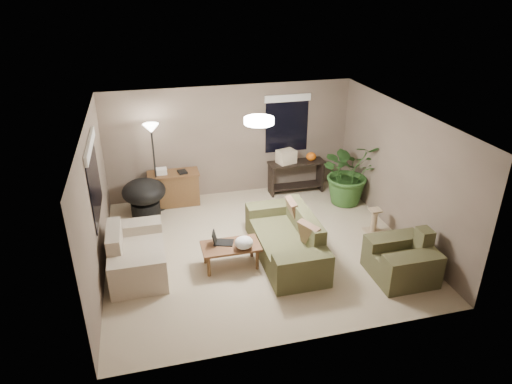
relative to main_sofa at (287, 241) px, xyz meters
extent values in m
plane|color=#C4B691|center=(-0.43, 0.40, -0.29)|extent=(5.50, 5.50, 0.00)
plane|color=white|center=(-0.43, 0.40, 2.21)|extent=(5.50, 5.50, 0.00)
plane|color=#746255|center=(-0.43, 2.90, 0.96)|extent=(5.50, 0.00, 5.50)
plane|color=#746255|center=(-0.43, -2.10, 0.96)|extent=(5.50, 0.00, 5.50)
plane|color=#746255|center=(-3.18, 0.40, 0.96)|extent=(0.00, 5.00, 5.00)
plane|color=#746255|center=(2.32, 0.40, 0.96)|extent=(0.00, 5.00, 5.00)
cube|color=#4E4E2F|center=(-0.04, 0.00, -0.08)|extent=(0.95, 1.48, 0.42)
cube|color=brown|center=(0.32, 0.00, 0.34)|extent=(0.22, 1.48, 0.43)
cube|color=#4C4D2E|center=(-0.04, -0.92, 0.01)|extent=(0.95, 0.36, 0.60)
cube|color=brown|center=(-0.04, 0.92, 0.01)|extent=(0.95, 0.36, 0.60)
cube|color=#8C7251|center=(0.26, -0.45, 0.36)|extent=(0.40, 0.51, 0.47)
cube|color=#8C7251|center=(0.26, 0.45, 0.36)|extent=(0.24, 0.46, 0.47)
cube|color=beige|center=(-2.60, 0.20, -0.08)|extent=(0.90, 0.88, 0.42)
cube|color=beige|center=(-2.94, 0.20, 0.34)|extent=(0.22, 0.88, 0.43)
cube|color=beige|center=(-2.60, -0.42, 0.01)|extent=(0.90, 0.36, 0.60)
cube|color=beige|center=(-2.60, 0.82, 0.01)|extent=(0.90, 0.36, 0.60)
cube|color=brown|center=(1.65, -1.06, -0.08)|extent=(0.95, 0.28, 0.42)
cube|color=brown|center=(2.02, -1.06, 0.34)|extent=(0.22, 0.28, 0.43)
cube|color=brown|center=(1.65, -1.38, 0.01)|extent=(0.95, 0.36, 0.60)
cube|color=#4E4D2F|center=(1.65, -0.74, 0.01)|extent=(0.95, 0.36, 0.60)
cube|color=brown|center=(-1.04, -0.07, 0.11)|extent=(1.00, 0.55, 0.04)
cylinder|color=brown|center=(-1.46, -0.27, -0.10)|extent=(0.06, 0.06, 0.38)
cylinder|color=brown|center=(-0.62, -0.27, -0.10)|extent=(0.06, 0.06, 0.38)
cylinder|color=brown|center=(-1.46, 0.13, -0.10)|extent=(0.06, 0.06, 0.38)
cylinder|color=brown|center=(-0.62, 0.13, -0.10)|extent=(0.06, 0.06, 0.38)
cube|color=black|center=(-1.14, 0.03, 0.13)|extent=(0.39, 0.32, 0.02)
cube|color=black|center=(-1.30, 0.03, 0.25)|extent=(0.12, 0.24, 0.22)
ellipsoid|color=white|center=(-0.84, -0.22, 0.24)|extent=(0.37, 0.35, 0.22)
cube|color=brown|center=(-1.77, 2.59, 0.06)|extent=(1.05, 0.45, 0.71)
cube|color=brown|center=(-1.77, 2.59, 0.44)|extent=(1.10, 0.50, 0.04)
cube|color=silver|center=(-2.02, 2.59, 0.52)|extent=(0.25, 0.20, 0.12)
cube|color=black|center=(-1.57, 2.54, 0.48)|extent=(0.22, 0.25, 0.04)
cube|color=black|center=(1.02, 2.54, 0.44)|extent=(1.30, 0.40, 0.04)
cube|color=black|center=(0.42, 2.54, 0.06)|extent=(0.05, 0.38, 0.71)
cube|color=black|center=(1.62, 2.54, 0.06)|extent=(0.05, 0.38, 0.71)
cube|color=black|center=(1.02, 2.54, -0.14)|extent=(1.25, 0.36, 0.03)
ellipsoid|color=orange|center=(1.37, 2.54, 0.55)|extent=(0.30, 0.30, 0.19)
cube|color=beige|center=(0.77, 2.54, 0.60)|extent=(0.47, 0.40, 0.30)
cylinder|color=black|center=(-2.42, 2.22, -0.14)|extent=(0.60, 0.60, 0.30)
ellipsoid|color=black|center=(-2.42, 2.22, 0.26)|extent=(1.14, 1.14, 0.50)
cylinder|color=black|center=(-2.14, 2.43, -0.28)|extent=(0.28, 0.28, 0.02)
cylinder|color=black|center=(-2.14, 2.43, 0.61)|extent=(0.04, 0.04, 1.78)
cone|color=white|center=(-2.14, 2.43, 1.53)|extent=(0.32, 0.32, 0.18)
cylinder|color=white|center=(-0.43, 0.40, 2.15)|extent=(0.50, 0.50, 0.10)
imported|color=#2D5923|center=(1.96, 1.74, 0.27)|extent=(1.31, 1.46, 1.14)
cube|color=tan|center=(1.91, 0.39, -0.28)|extent=(0.32, 0.32, 0.03)
cylinder|color=tan|center=(1.91, 0.39, -0.04)|extent=(0.12, 0.12, 0.44)
cube|color=tan|center=(1.91, 0.39, 0.19)|extent=(0.22, 0.22, 0.03)
cube|color=black|center=(-3.16, 0.70, 1.26)|extent=(0.01, 1.50, 1.30)
cube|color=white|center=(-3.14, 0.70, 1.86)|extent=(0.05, 1.56, 0.16)
cube|color=black|center=(0.87, 2.88, 1.26)|extent=(1.00, 0.01, 1.30)
cube|color=white|center=(0.87, 2.86, 1.86)|extent=(1.06, 0.05, 0.16)
camera|label=1|loc=(-2.26, -6.63, 4.31)|focal=32.00mm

